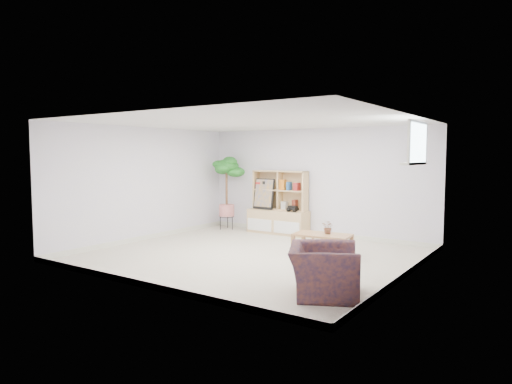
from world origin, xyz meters
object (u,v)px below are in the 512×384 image
Objects in this scene: armchair at (323,267)px; coffee_table at (322,245)px; storage_unit at (278,202)px; floor_tree at (227,193)px.

coffee_table is at bearing 0.11° from armchair.
storage_unit is 0.82× the size of floor_tree.
floor_tree is (-3.26, 1.40, 0.69)m from coffee_table.
floor_tree reaches higher than armchair.
armchair is (1.00, -2.03, 0.16)m from coffee_table.
storage_unit is at bearing 134.53° from coffee_table.
floor_tree is at bearing -171.98° from storage_unit.
armchair is at bearing -69.34° from coffee_table.
storage_unit is 1.37m from floor_tree.
coffee_table is 3.61m from floor_tree.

